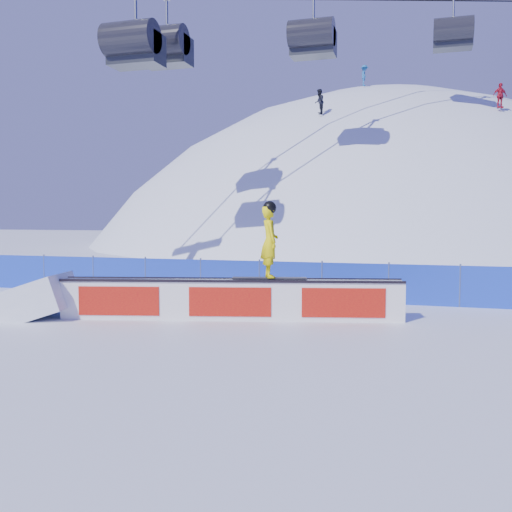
% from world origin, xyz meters
% --- Properties ---
extents(ground, '(160.00, 160.00, 0.00)m').
position_xyz_m(ground, '(0.00, 0.00, 0.00)').
color(ground, white).
rests_on(ground, ground).
extents(snow_hill, '(64.00, 64.00, 64.00)m').
position_xyz_m(snow_hill, '(0.00, 42.00, -18.00)').
color(snow_hill, white).
rests_on(snow_hill, ground).
extents(safety_fence, '(22.05, 0.05, 1.30)m').
position_xyz_m(safety_fence, '(0.00, 4.50, 0.60)').
color(safety_fence, '#1A3BC0').
rests_on(safety_fence, ground).
extents(rail_box, '(8.55, 2.58, 1.04)m').
position_xyz_m(rail_box, '(-0.68, 0.80, 0.51)').
color(rail_box, white).
rests_on(rail_box, ground).
extents(snow_ramp, '(2.86, 2.15, 1.60)m').
position_xyz_m(snow_ramp, '(-5.94, -0.44, 0.00)').
color(snow_ramp, white).
rests_on(snow_ramp, ground).
extents(snowboarder, '(1.90, 0.79, 1.96)m').
position_xyz_m(snowboarder, '(0.27, 1.03, 2.00)').
color(snowboarder, black).
rests_on(snowboarder, rail_box).
extents(distant_skiers, '(15.62, 9.89, 7.10)m').
position_xyz_m(distant_skiers, '(3.18, 29.71, 11.23)').
color(distant_skiers, black).
rests_on(distant_skiers, ground).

